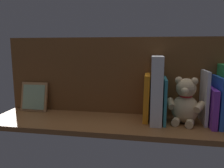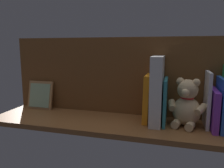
{
  "view_description": "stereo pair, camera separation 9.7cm",
  "coord_description": "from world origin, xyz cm",
  "views": [
    {
      "loc": [
        -16.89,
        94.73,
        33.16
      ],
      "look_at": [
        0.0,
        0.0,
        17.02
      ],
      "focal_mm": 35.3,
      "sensor_mm": 36.0,
      "label": 1
    },
    {
      "loc": [
        -26.39,
        92.53,
        33.16
      ],
      "look_at": [
        0.0,
        0.0,
        17.02
      ],
      "focal_mm": 35.3,
      "sensor_mm": 36.0,
      "label": 2
    }
  ],
  "objects": [
    {
      "name": "book_5",
      "position": [
        -15.23,
        -4.75,
        10.51
      ],
      "size": [
        2.86,
        14.07,
        21.07
      ],
      "primitive_type": "cube",
      "rotation": [
        0.0,
        -0.02,
        0.0
      ],
      "color": "orange",
      "rests_on": "ground_plane"
    },
    {
      "name": "book_4",
      "position": [
        -23.15,
        -3.6,
        9.9
      ],
      "size": [
        1.21,
        16.37,
        19.81
      ],
      "primitive_type": "cube",
      "color": "teal",
      "rests_on": "ground_plane"
    },
    {
      "name": "book_2",
      "position": [
        -42.49,
        -2.95,
        8.1
      ],
      "size": [
        2.22,
        17.66,
        16.2
      ],
      "primitive_type": "cube",
      "color": "purple",
      "rests_on": "ground_plane"
    },
    {
      "name": "shelf_back_panel",
      "position": [
        0.0,
        -12.93,
        18.97
      ],
      "size": [
        113.57,
        1.5,
        37.94
      ],
      "primitive_type": "cube",
      "color": "brown",
      "rests_on": "ground_plane"
    },
    {
      "name": "picture_frame_leaning",
      "position": [
        43.16,
        -9.11,
        7.43
      ],
      "size": [
        14.29,
        4.69,
        15.13
      ],
      "color": "#A87A4C",
      "rests_on": "ground_plane"
    },
    {
      "name": "teddy_bear",
      "position": [
        -32.06,
        -3.14,
        9.0
      ],
      "size": [
        16.01,
        15.15,
        20.45
      ],
      "rotation": [
        0.0,
        0.0,
        -0.27
      ],
      "color": "#D1B284",
      "rests_on": "ground_plane"
    },
    {
      "name": "book_1",
      "position": [
        -45.0,
        -2.97,
        10.49
      ],
      "size": [
        1.66,
        17.63,
        20.98
      ],
      "primitive_type": "cube",
      "color": "blue",
      "rests_on": "ground_plane"
    },
    {
      "name": "ground_plane",
      "position": [
        0.0,
        0.0,
        -1.1
      ],
      "size": [
        113.57,
        30.37,
        2.2
      ],
      "primitive_type": "cube",
      "color": "brown"
    },
    {
      "name": "dictionary_thick_white",
      "position": [
        -19.49,
        -2.93,
        14.72
      ],
      "size": [
        4.96,
        17.51,
        29.44
      ],
      "primitive_type": "cube",
      "color": "silver",
      "rests_on": "ground_plane"
    },
    {
      "name": "book_3",
      "position": [
        -40.15,
        -4.87,
        11.61
      ],
      "size": [
        1.3,
        13.82,
        23.22
      ],
      "primitive_type": "cube",
      "color": "silver",
      "rests_on": "ground_plane"
    },
    {
      "name": "book_0",
      "position": [
        -47.8,
        -3.73,
        12.93
      ],
      "size": [
        2.78,
        16.11,
        25.86
      ],
      "primitive_type": "cube",
      "color": "green",
      "rests_on": "ground_plane"
    }
  ]
}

